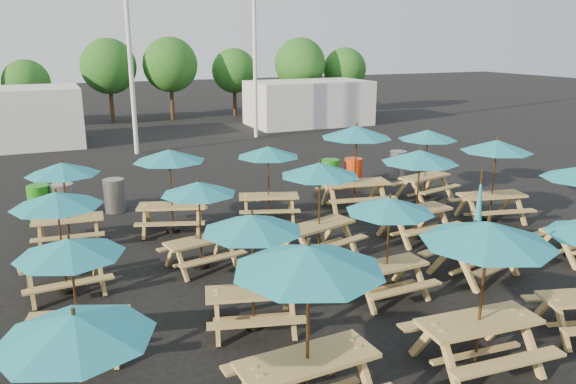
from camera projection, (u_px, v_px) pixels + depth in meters
name	position (u px, v px, depth m)	size (l,w,h in m)	color
ground	(312.00, 250.00, 13.79)	(120.00, 120.00, 0.00)	black
picnic_unit_0	(76.00, 338.00, 6.17)	(2.20, 2.20, 2.14)	tan
picnic_unit_1	(70.00, 255.00, 8.74)	(2.04, 2.04, 2.05)	tan
picnic_unit_2	(57.00, 206.00, 11.01)	(1.92, 1.92, 2.15)	tan
picnic_unit_3	(63.00, 174.00, 13.64)	(1.92, 1.92, 2.14)	tan
picnic_unit_4	(308.00, 270.00, 7.27)	(2.16, 2.16, 2.48)	tan
picnic_unit_5	(252.00, 231.00, 9.60)	(2.17, 2.17, 2.15)	tan
picnic_unit_6	(199.00, 194.00, 12.27)	(1.98, 1.98, 2.03)	tan
picnic_unit_7	(169.00, 161.00, 14.56)	(2.38, 2.38, 2.28)	tan
picnic_unit_8	(487.00, 242.00, 8.33)	(2.15, 2.15, 2.44)	tan
picnic_unit_9	(389.00, 212.00, 10.82)	(1.81, 1.81, 2.10)	tan
picnic_unit_10	(320.00, 175.00, 13.02)	(2.32, 2.32, 2.28)	tan
picnic_unit_11	(268.00, 157.00, 15.66)	(2.24, 2.24, 2.15)	tan
picnic_unit_13	(476.00, 233.00, 12.08)	(2.18, 2.00, 2.37)	tan
picnic_unit_14	(420.00, 162.00, 14.09)	(2.12, 2.12, 2.35)	tan
picnic_unit_15	(356.00, 138.00, 16.53)	(2.46, 2.46, 2.57)	tan
picnic_unit_18	(496.00, 151.00, 15.48)	(2.31, 2.31, 2.35)	tan
picnic_unit_19	(427.00, 139.00, 17.74)	(2.25, 2.25, 2.27)	tan
waste_bin_0	(63.00, 201.00, 16.20)	(0.62, 0.62, 1.00)	gray
waste_bin_1	(39.00, 202.00, 16.04)	(0.62, 0.62, 1.00)	#1D8017
waste_bin_2	(114.00, 195.00, 16.73)	(0.62, 0.62, 1.00)	gray
waste_bin_3	(330.00, 174.00, 19.46)	(0.62, 0.62, 1.00)	#1D8017
waste_bin_4	(353.00, 172.00, 19.64)	(0.62, 0.62, 1.00)	red
waste_bin_5	(398.00, 164.00, 20.91)	(0.62, 0.62, 1.00)	gray
mast_0	(127.00, 15.00, 23.81)	(0.20, 0.20, 12.00)	silver
mast_1	(254.00, 19.00, 28.09)	(0.20, 0.20, 12.00)	silver
event_tent_1	(308.00, 103.00, 33.72)	(7.00, 4.00, 2.60)	silver
tree_2	(26.00, 83.00, 31.53)	(2.59, 2.59, 3.93)	#382314
tree_3	(109.00, 66.00, 34.06)	(3.36, 3.36, 5.09)	#382314
tree_4	(170.00, 65.00, 35.05)	(3.41, 3.41, 5.17)	#382314
tree_5	(234.00, 71.00, 37.22)	(2.94, 2.94, 4.45)	#382314
tree_6	(300.00, 64.00, 37.08)	(3.38, 3.38, 5.13)	#382314
tree_7	(345.00, 69.00, 38.53)	(2.95, 2.95, 4.48)	#382314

